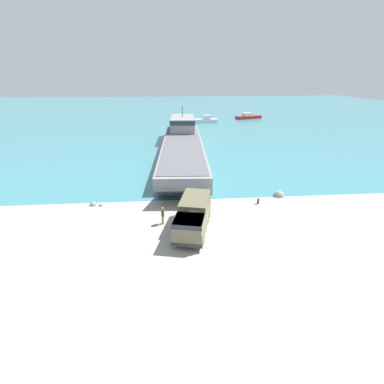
% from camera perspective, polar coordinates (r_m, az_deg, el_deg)
% --- Properties ---
extents(ground_plane, '(240.00, 240.00, 0.00)m').
position_cam_1_polar(ground_plane, '(28.28, 1.99, -7.15)').
color(ground_plane, '#9E998E').
extents(water_surface, '(240.00, 180.00, 0.01)m').
position_cam_1_polar(water_surface, '(122.72, -3.59, 15.04)').
color(water_surface, teal).
rests_on(water_surface, ground_plane).
extents(landing_craft, '(9.32, 43.19, 7.42)m').
position_cam_1_polar(landing_craft, '(57.52, -1.81, 9.61)').
color(landing_craft, gray).
rests_on(landing_craft, ground_plane).
extents(military_truck, '(4.30, 7.85, 2.80)m').
position_cam_1_polar(military_truck, '(27.55, 0.21, -4.48)').
color(military_truck, '#6B664C').
rests_on(military_truck, ground_plane).
extents(soldier_on_ramp, '(0.28, 0.46, 1.76)m').
position_cam_1_polar(soldier_on_ramp, '(28.99, -5.63, -4.23)').
color(soldier_on_ramp, '#3D4C33').
rests_on(soldier_on_ramp, ground_plane).
extents(moored_boat_a, '(9.09, 5.41, 1.95)m').
position_cam_1_polar(moored_boat_a, '(103.74, 10.66, 13.93)').
color(moored_boat_a, '#B22323').
rests_on(moored_boat_a, ground_plane).
extents(moored_boat_b, '(7.47, 2.71, 2.21)m').
position_cam_1_polar(moored_boat_b, '(93.59, 2.62, 13.54)').
color(moored_boat_b, white).
rests_on(moored_boat_b, ground_plane).
extents(mooring_bollard, '(0.27, 0.27, 0.67)m').
position_cam_1_polar(mooring_bollard, '(34.34, 12.50, -1.64)').
color(mooring_bollard, '#333338').
rests_on(mooring_bollard, ground_plane).
extents(shoreline_rock_a, '(0.81, 0.81, 0.81)m').
position_cam_1_polar(shoreline_rock_a, '(35.09, -18.24, -2.39)').
color(shoreline_rock_a, gray).
rests_on(shoreline_rock_a, ground_plane).
extents(shoreline_rock_b, '(0.53, 0.53, 0.53)m').
position_cam_1_polar(shoreline_rock_b, '(34.65, -16.90, -2.53)').
color(shoreline_rock_b, gray).
rests_on(shoreline_rock_b, ground_plane).
extents(shoreline_rock_c, '(1.27, 1.27, 1.27)m').
position_cam_1_polar(shoreline_rock_c, '(37.25, 16.18, -0.76)').
color(shoreline_rock_c, gray).
rests_on(shoreline_rock_c, ground_plane).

